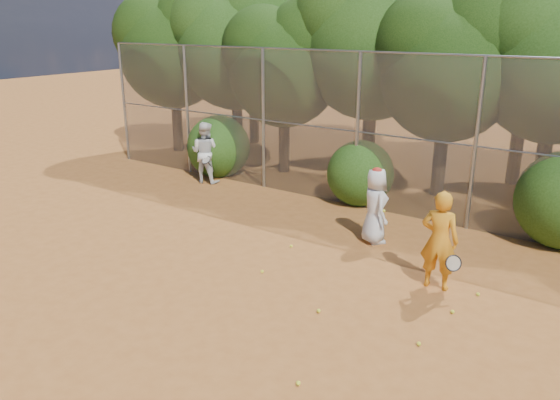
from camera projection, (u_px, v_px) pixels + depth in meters
The scene contains 22 objects.
ground at pixel (246, 308), 9.44m from camera, with size 80.00×80.00×0.00m, color #9D5723.
fence_back at pixel (389, 134), 13.55m from camera, with size 20.05×0.09×4.03m.
tree_0 at pixel (174, 43), 19.58m from camera, with size 4.38×3.81×6.00m.
tree_1 at pixel (237, 37), 18.55m from camera, with size 4.64×4.03×6.35m.
tree_2 at pixel (286, 59), 16.83m from camera, with size 3.99×3.47×5.47m.
tree_3 at pixel (376, 32), 16.01m from camera, with size 4.89×4.26×6.70m.
tree_4 at pixel (452, 59), 14.39m from camera, with size 4.19×3.64×5.73m.
tree_9 at pixel (255, 31), 20.83m from camera, with size 4.83×4.20×6.62m.
tree_10 at pixel (378, 23), 18.19m from camera, with size 5.15×4.48×7.06m.
tree_11 at pixel (534, 41), 15.33m from camera, with size 4.64×4.03×6.35m.
bush_0 at pixel (218, 144), 17.29m from camera, with size 2.00×2.00×2.00m, color #1E4010.
bush_1 at pixel (360, 170), 14.62m from camera, with size 1.80×1.80×1.80m, color #1E4010.
player_yellow at pixel (439, 240), 9.90m from camera, with size 0.87×0.60×1.87m.
player_teen at pixel (375, 206), 12.00m from camera, with size 0.97×0.95×1.72m.
player_white at pixel (205, 152), 16.47m from camera, with size 1.02×0.87×1.85m.
ball_0 at pixel (319, 311), 9.28m from camera, with size 0.07×0.07×0.07m, color yellow.
ball_1 at pixel (452, 312), 9.25m from camera, with size 0.07×0.07×0.07m, color yellow.
ball_2 at pixel (298, 383), 7.44m from camera, with size 0.07×0.07×0.07m, color yellow.
ball_3 at pixel (419, 344), 8.34m from camera, with size 0.07×0.07×0.07m, color yellow.
ball_4 at pixel (262, 271), 10.73m from camera, with size 0.07×0.07×0.07m, color yellow.
ball_5 at pixel (478, 294), 9.84m from camera, with size 0.07×0.07×0.07m, color yellow.
ball_6 at pixel (291, 246), 11.93m from camera, with size 0.07×0.07×0.07m, color yellow.
Camera 1 is at (5.25, -6.55, 4.75)m, focal length 35.00 mm.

